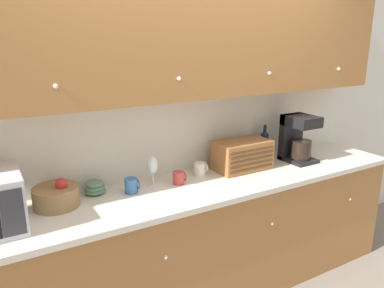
{
  "coord_description": "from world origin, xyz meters",
  "views": [
    {
      "loc": [
        -1.32,
        -2.48,
        1.96
      ],
      "look_at": [
        0.0,
        -0.22,
        1.22
      ],
      "focal_mm": 35.0,
      "sensor_mm": 36.0,
      "label": 1
    }
  ],
  "objects_px": {
    "bread_box": "(242,155)",
    "fruit_basket": "(56,196)",
    "bowl_stack_on_counter": "(95,187)",
    "wine_bottle": "(264,144)",
    "wine_glass": "(152,166)",
    "mug_patterned_third": "(200,169)",
    "coffee_maker": "(297,138)",
    "mug": "(179,178)",
    "mug_blue_second": "(131,186)"
  },
  "relations": [
    {
      "from": "mug",
      "to": "mug_patterned_third",
      "type": "relative_size",
      "value": 0.94
    },
    {
      "from": "bread_box",
      "to": "wine_bottle",
      "type": "height_order",
      "value": "wine_bottle"
    },
    {
      "from": "fruit_basket",
      "to": "mug_patterned_third",
      "type": "bearing_deg",
      "value": 0.9
    },
    {
      "from": "wine_glass",
      "to": "wine_bottle",
      "type": "bearing_deg",
      "value": 3.95
    },
    {
      "from": "bowl_stack_on_counter",
      "to": "bread_box",
      "type": "bearing_deg",
      "value": -5.1
    },
    {
      "from": "fruit_basket",
      "to": "bread_box",
      "type": "height_order",
      "value": "bread_box"
    },
    {
      "from": "mug",
      "to": "wine_bottle",
      "type": "bearing_deg",
      "value": 8.36
    },
    {
      "from": "wine_glass",
      "to": "mug",
      "type": "bearing_deg",
      "value": -18.22
    },
    {
      "from": "fruit_basket",
      "to": "wine_bottle",
      "type": "bearing_deg",
      "value": 2.58
    },
    {
      "from": "mug_patterned_third",
      "to": "bread_box",
      "type": "relative_size",
      "value": 0.23
    },
    {
      "from": "mug_blue_second",
      "to": "wine_glass",
      "type": "distance_m",
      "value": 0.21
    },
    {
      "from": "fruit_basket",
      "to": "coffee_maker",
      "type": "relative_size",
      "value": 0.71
    },
    {
      "from": "fruit_basket",
      "to": "bread_box",
      "type": "distance_m",
      "value": 1.43
    },
    {
      "from": "mug_blue_second",
      "to": "mug",
      "type": "height_order",
      "value": "mug_blue_second"
    },
    {
      "from": "bread_box",
      "to": "mug",
      "type": "bearing_deg",
      "value": -177.65
    },
    {
      "from": "mug_patterned_third",
      "to": "bread_box",
      "type": "bearing_deg",
      "value": -7.48
    },
    {
      "from": "wine_bottle",
      "to": "mug_blue_second",
      "type": "bearing_deg",
      "value": -174.65
    },
    {
      "from": "bowl_stack_on_counter",
      "to": "mug_blue_second",
      "type": "distance_m",
      "value": 0.25
    },
    {
      "from": "mug_patterned_third",
      "to": "fruit_basket",
      "type": "bearing_deg",
      "value": -179.1
    },
    {
      "from": "fruit_basket",
      "to": "bowl_stack_on_counter",
      "type": "bearing_deg",
      "value": 15.47
    },
    {
      "from": "bread_box",
      "to": "fruit_basket",
      "type": "bearing_deg",
      "value": 178.76
    },
    {
      "from": "bread_box",
      "to": "mug_patterned_third",
      "type": "bearing_deg",
      "value": 172.52
    },
    {
      "from": "bowl_stack_on_counter",
      "to": "wine_bottle",
      "type": "distance_m",
      "value": 1.49
    },
    {
      "from": "mug_blue_second",
      "to": "bread_box",
      "type": "xyz_separation_m",
      "value": [
        0.94,
        0.01,
        0.06
      ]
    },
    {
      "from": "wine_bottle",
      "to": "coffee_maker",
      "type": "distance_m",
      "value": 0.28
    },
    {
      "from": "bowl_stack_on_counter",
      "to": "coffee_maker",
      "type": "bearing_deg",
      "value": -5.36
    },
    {
      "from": "mug_blue_second",
      "to": "bread_box",
      "type": "distance_m",
      "value": 0.95
    },
    {
      "from": "mug_patterned_third",
      "to": "coffee_maker",
      "type": "distance_m",
      "value": 0.92
    },
    {
      "from": "mug_patterned_third",
      "to": "wine_bottle",
      "type": "distance_m",
      "value": 0.69
    },
    {
      "from": "coffee_maker",
      "to": "wine_glass",
      "type": "bearing_deg",
      "value": 176.03
    },
    {
      "from": "fruit_basket",
      "to": "wine_glass",
      "type": "xyz_separation_m",
      "value": [
        0.66,
        0.0,
        0.08
      ]
    },
    {
      "from": "bowl_stack_on_counter",
      "to": "mug",
      "type": "distance_m",
      "value": 0.59
    },
    {
      "from": "mug_patterned_third",
      "to": "mug_blue_second",
      "type": "bearing_deg",
      "value": -174.44
    },
    {
      "from": "wine_glass",
      "to": "bread_box",
      "type": "distance_m",
      "value": 0.77
    },
    {
      "from": "coffee_maker",
      "to": "bowl_stack_on_counter",
      "type": "bearing_deg",
      "value": 174.64
    },
    {
      "from": "mug_blue_second",
      "to": "mug",
      "type": "xyz_separation_m",
      "value": [
        0.36,
        -0.02,
        -0.01
      ]
    },
    {
      "from": "bowl_stack_on_counter",
      "to": "coffee_maker",
      "type": "relative_size",
      "value": 0.36
    },
    {
      "from": "fruit_basket",
      "to": "mug_patterned_third",
      "type": "distance_m",
      "value": 1.06
    },
    {
      "from": "wine_glass",
      "to": "bread_box",
      "type": "bearing_deg",
      "value": -2.58
    },
    {
      "from": "mug",
      "to": "coffee_maker",
      "type": "height_order",
      "value": "coffee_maker"
    },
    {
      "from": "fruit_basket",
      "to": "mug_blue_second",
      "type": "distance_m",
      "value": 0.48
    },
    {
      "from": "wine_glass",
      "to": "bread_box",
      "type": "relative_size",
      "value": 0.49
    },
    {
      "from": "bowl_stack_on_counter",
      "to": "mug_patterned_third",
      "type": "distance_m",
      "value": 0.8
    },
    {
      "from": "fruit_basket",
      "to": "mug",
      "type": "bearing_deg",
      "value": -3.75
    },
    {
      "from": "fruit_basket",
      "to": "bowl_stack_on_counter",
      "type": "height_order",
      "value": "fruit_basket"
    },
    {
      "from": "wine_glass",
      "to": "mug_patterned_third",
      "type": "height_order",
      "value": "wine_glass"
    },
    {
      "from": "mug",
      "to": "bread_box",
      "type": "xyz_separation_m",
      "value": [
        0.59,
        0.02,
        0.07
      ]
    },
    {
      "from": "mug_patterned_third",
      "to": "mug",
      "type": "bearing_deg",
      "value": -162.27
    },
    {
      "from": "mug_patterned_third",
      "to": "wine_bottle",
      "type": "bearing_deg",
      "value": 5.16
    },
    {
      "from": "mug_patterned_third",
      "to": "wine_bottle",
      "type": "xyz_separation_m",
      "value": [
        0.69,
        0.06,
        0.09
      ]
    }
  ]
}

